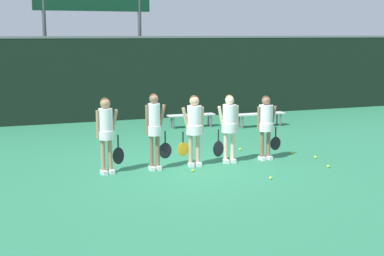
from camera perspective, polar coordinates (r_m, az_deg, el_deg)
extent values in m
plane|color=#2D7F56|center=(13.01, 0.15, -4.06)|extent=(140.00, 140.00, 0.00)
cube|color=black|center=(19.86, -7.22, 5.14)|extent=(60.00, 0.06, 3.00)
cube|color=slate|center=(19.79, -7.32, 9.60)|extent=(60.00, 0.08, 0.08)
cylinder|color=#515156|center=(20.39, -15.38, 8.19)|extent=(0.14, 0.14, 5.27)
cylinder|color=#515156|center=(20.98, -5.58, 8.54)|extent=(0.14, 0.14, 5.27)
cube|color=silver|center=(18.53, 7.28, 1.51)|extent=(1.79, 0.38, 0.04)
cylinder|color=slate|center=(19.02, 9.04, 0.97)|extent=(0.06, 0.06, 0.43)
cylinder|color=slate|center=(18.80, 9.42, 0.86)|extent=(0.06, 0.06, 0.43)
cylinder|color=slate|center=(18.35, 5.06, 0.73)|extent=(0.06, 0.06, 0.43)
cylinder|color=slate|center=(18.12, 5.40, 0.61)|extent=(0.06, 0.06, 0.43)
cube|color=silver|center=(18.25, -0.08, 1.40)|extent=(1.65, 0.39, 0.04)
cylinder|color=slate|center=(18.63, 1.76, 0.87)|extent=(0.06, 0.06, 0.41)
cylinder|color=slate|center=(18.39, 2.04, 0.75)|extent=(0.06, 0.06, 0.41)
cylinder|color=slate|center=(18.20, -2.22, 0.66)|extent=(0.06, 0.06, 0.41)
cylinder|color=slate|center=(17.97, -1.99, 0.53)|extent=(0.06, 0.06, 0.41)
cylinder|color=tan|center=(12.40, -8.72, -2.91)|extent=(0.10, 0.10, 0.83)
cylinder|color=tan|center=(12.34, -9.47, -2.99)|extent=(0.10, 0.10, 0.83)
cube|color=white|center=(12.46, -8.62, -4.60)|extent=(0.15, 0.26, 0.09)
cube|color=white|center=(12.40, -9.37, -4.69)|extent=(0.15, 0.26, 0.09)
cylinder|color=white|center=(12.27, -9.16, -0.74)|extent=(0.37, 0.37, 0.19)
cylinder|color=white|center=(12.22, -9.19, 0.50)|extent=(0.32, 0.32, 0.68)
sphere|color=tan|center=(12.16, -9.25, 2.60)|extent=(0.23, 0.23, 0.23)
sphere|color=#4C331E|center=(12.17, -9.29, 2.74)|extent=(0.21, 0.21, 0.21)
cylinder|color=tan|center=(12.30, -8.32, 0.52)|extent=(0.22, 0.11, 0.64)
cylinder|color=tan|center=(12.16, -10.02, 0.37)|extent=(0.08, 0.08, 0.64)
cylinder|color=black|center=(12.38, -7.90, -1.38)|extent=(0.03, 0.03, 0.29)
ellipsoid|color=black|center=(12.46, -7.86, -2.95)|extent=(0.27, 0.03, 0.40)
cylinder|color=#8C664C|center=(12.63, -3.69, -2.52)|extent=(0.10, 0.10, 0.86)
cylinder|color=#8C664C|center=(12.58, -4.36, -2.57)|extent=(0.10, 0.10, 0.86)
cube|color=white|center=(12.69, -3.63, -4.24)|extent=(0.11, 0.24, 0.09)
cube|color=white|center=(12.65, -4.30, -4.30)|extent=(0.11, 0.24, 0.09)
cylinder|color=white|center=(12.51, -4.05, -0.28)|extent=(0.32, 0.32, 0.23)
cylinder|color=white|center=(12.46, -4.07, 0.99)|extent=(0.28, 0.28, 0.72)
sphere|color=#8C664C|center=(12.39, -4.09, 3.11)|extent=(0.21, 0.21, 0.21)
sphere|color=#4C331E|center=(12.41, -4.12, 3.24)|extent=(0.19, 0.19, 0.19)
cylinder|color=#8C664C|center=(12.51, -3.28, 0.98)|extent=(0.22, 0.08, 0.68)
cylinder|color=#8C664C|center=(12.41, -4.82, 0.89)|extent=(0.08, 0.08, 0.68)
cylinder|color=black|center=(12.59, -2.88, -0.96)|extent=(0.03, 0.03, 0.28)
ellipsoid|color=black|center=(12.66, -2.87, -2.42)|extent=(0.31, 0.03, 0.38)
cylinder|color=tan|center=(12.94, 0.64, -2.28)|extent=(0.10, 0.10, 0.82)
cylinder|color=tan|center=(12.88, -0.16, -2.33)|extent=(0.10, 0.10, 0.82)
cube|color=white|center=(13.00, 0.68, -3.87)|extent=(0.12, 0.24, 0.09)
cube|color=white|center=(12.94, -0.11, -3.94)|extent=(0.12, 0.24, 0.09)
cylinder|color=white|center=(12.82, 0.25, -0.18)|extent=(0.40, 0.40, 0.22)
cylinder|color=white|center=(12.78, 0.25, 0.93)|extent=(0.35, 0.35, 0.66)
sphere|color=tan|center=(12.71, 0.25, 2.90)|extent=(0.23, 0.23, 0.23)
sphere|color=#4C331E|center=(12.73, 0.22, 3.04)|extent=(0.21, 0.21, 0.21)
cylinder|color=tan|center=(12.71, -0.66, 0.82)|extent=(0.21, 0.08, 0.63)
cylinder|color=tan|center=(12.84, 1.10, 0.91)|extent=(0.08, 0.08, 0.62)
cylinder|color=black|center=(12.74, -0.97, -0.95)|extent=(0.03, 0.03, 0.25)
ellipsoid|color=orange|center=(12.80, -0.97, -2.27)|extent=(0.27, 0.03, 0.35)
cylinder|color=beige|center=(13.34, 4.35, -1.97)|extent=(0.10, 0.10, 0.80)
cylinder|color=beige|center=(13.27, 3.60, -2.02)|extent=(0.10, 0.10, 0.80)
cube|color=white|center=(13.39, 4.37, -3.49)|extent=(0.13, 0.25, 0.09)
cube|color=white|center=(13.32, 3.63, -3.54)|extent=(0.13, 0.25, 0.09)
cylinder|color=white|center=(13.21, 4.00, 0.05)|extent=(0.39, 0.39, 0.23)
cylinder|color=white|center=(13.17, 4.01, 1.11)|extent=(0.34, 0.34, 0.65)
sphere|color=beige|center=(13.11, 4.03, 2.99)|extent=(0.22, 0.22, 0.22)
sphere|color=olive|center=(13.13, 4.01, 3.12)|extent=(0.20, 0.20, 0.20)
cylinder|color=beige|center=(13.11, 3.16, 1.01)|extent=(0.21, 0.09, 0.62)
cylinder|color=beige|center=(13.24, 4.81, 1.09)|extent=(0.08, 0.08, 0.62)
cylinder|color=black|center=(13.13, 2.84, -0.77)|extent=(0.03, 0.03, 0.29)
ellipsoid|color=black|center=(13.20, 2.83, -2.23)|extent=(0.28, 0.03, 0.40)
cylinder|color=#8C664C|center=(13.76, 8.15, -1.73)|extent=(0.10, 0.10, 0.78)
cylinder|color=#8C664C|center=(13.65, 7.46, -1.80)|extent=(0.10, 0.10, 0.78)
cube|color=white|center=(13.80, 8.18, -3.15)|extent=(0.13, 0.25, 0.09)
cube|color=white|center=(13.70, 7.49, -3.23)|extent=(0.13, 0.25, 0.09)
cylinder|color=white|center=(13.62, 7.85, 0.13)|extent=(0.41, 0.41, 0.20)
cylinder|color=white|center=(13.58, 7.87, 1.13)|extent=(0.36, 0.36, 0.63)
sphere|color=#8C664C|center=(13.52, 7.92, 2.89)|extent=(0.22, 0.22, 0.22)
sphere|color=#4C331E|center=(13.53, 7.87, 3.02)|extent=(0.20, 0.20, 0.20)
cylinder|color=#8C664C|center=(13.70, 8.64, 1.13)|extent=(0.20, 0.09, 0.60)
cylinder|color=#8C664C|center=(13.47, 7.12, 1.02)|extent=(0.08, 0.08, 0.59)
cylinder|color=black|center=(13.79, 8.93, -0.40)|extent=(0.03, 0.03, 0.25)
ellipsoid|color=black|center=(13.85, 8.89, -1.64)|extent=(0.30, 0.03, 0.35)
sphere|color=#CCE033|center=(14.76, 5.17, -2.27)|extent=(0.07, 0.07, 0.07)
sphere|color=#CCE033|center=(11.94, 8.38, -5.29)|extent=(0.07, 0.07, 0.07)
sphere|color=#CCE033|center=(14.12, 13.03, -3.05)|extent=(0.07, 0.07, 0.07)
sphere|color=#CCE033|center=(12.44, 0.07, -4.56)|extent=(0.07, 0.07, 0.07)
sphere|color=#CCE033|center=(13.24, 14.34, -3.98)|extent=(0.07, 0.07, 0.07)
sphere|color=#CCE033|center=(14.51, 10.62, -2.61)|extent=(0.07, 0.07, 0.07)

